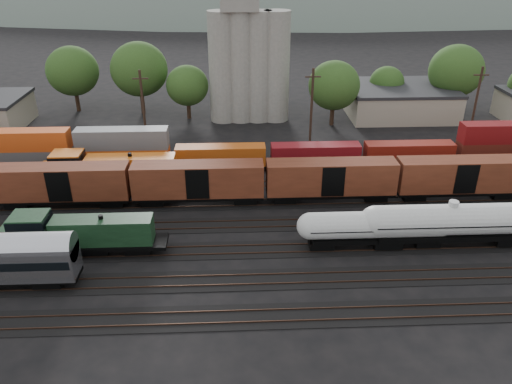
{
  "coord_description": "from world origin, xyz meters",
  "views": [
    {
      "loc": [
        0.98,
        -47.06,
        27.73
      ],
      "look_at": [
        3.13,
        2.0,
        3.0
      ],
      "focal_mm": 35.0,
      "sensor_mm": 36.0,
      "label": 1
    }
  ],
  "objects_px": {
    "tank_car_a": "(375,226)",
    "orange_locomotive": "(106,169)",
    "green_locomotive": "(74,233)",
    "grain_silo": "(248,54)"
  },
  "relations": [
    {
      "from": "green_locomotive",
      "to": "tank_car_a",
      "type": "height_order",
      "value": "green_locomotive"
    },
    {
      "from": "orange_locomotive",
      "to": "green_locomotive",
      "type": "bearing_deg",
      "value": -89.23
    },
    {
      "from": "green_locomotive",
      "to": "tank_car_a",
      "type": "relative_size",
      "value": 1.02
    },
    {
      "from": "green_locomotive",
      "to": "orange_locomotive",
      "type": "relative_size",
      "value": 0.89
    },
    {
      "from": "tank_car_a",
      "to": "grain_silo",
      "type": "height_order",
      "value": "grain_silo"
    },
    {
      "from": "tank_car_a",
      "to": "orange_locomotive",
      "type": "relative_size",
      "value": 0.87
    },
    {
      "from": "tank_car_a",
      "to": "grain_silo",
      "type": "relative_size",
      "value": 0.54
    },
    {
      "from": "tank_car_a",
      "to": "orange_locomotive",
      "type": "height_order",
      "value": "orange_locomotive"
    },
    {
      "from": "green_locomotive",
      "to": "grain_silo",
      "type": "height_order",
      "value": "grain_silo"
    },
    {
      "from": "green_locomotive",
      "to": "grain_silo",
      "type": "distance_m",
      "value": 45.7
    }
  ]
}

